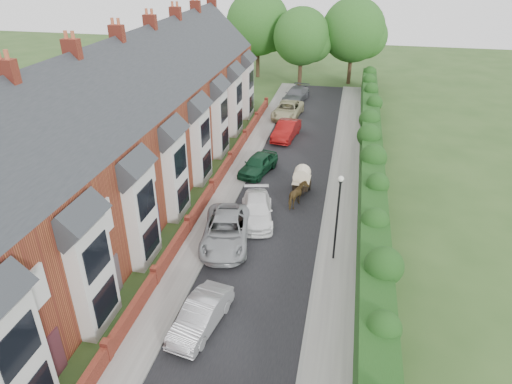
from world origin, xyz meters
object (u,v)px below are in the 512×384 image
at_px(car_red, 286,130).
at_px(horse, 298,196).
at_px(car_beige, 288,110).
at_px(lamppost, 338,208).
at_px(horse_cart, 302,178).
at_px(car_silver_b, 226,231).
at_px(car_grey, 296,95).
at_px(car_silver_a, 201,315).
at_px(car_white, 257,210).
at_px(car_green, 258,164).

bearing_deg(car_red, horse, -70.72).
height_order(car_beige, horse, horse).
bearing_deg(lamppost, horse_cart, 109.74).
bearing_deg(car_silver_b, horse, 45.82).
xyz_separation_m(car_silver_b, horse, (3.53, 5.09, 0.01)).
bearing_deg(car_red, car_grey, 100.29).
distance_m(car_silver_a, horse_cart, 14.19).
bearing_deg(car_white, car_green, 88.54).
distance_m(car_red, horse, 12.34).
bearing_deg(car_beige, car_grey, 93.59).
distance_m(lamppost, car_grey, 29.69).
height_order(car_silver_b, car_grey, car_silver_b).
xyz_separation_m(lamppost, horse, (-2.70, 5.50, -2.50)).
height_order(car_green, horse_cart, horse_cart).
xyz_separation_m(car_red, car_beige, (-0.74, 5.84, -0.02)).
height_order(car_silver_a, car_silver_b, car_silver_b).
xyz_separation_m(car_silver_a, horse_cart, (2.85, 13.89, 0.43)).
relative_size(lamppost, car_red, 1.09).
distance_m(car_silver_a, car_red, 23.91).
bearing_deg(car_red, car_white, -81.67).
relative_size(car_silver_a, car_white, 0.87).
bearing_deg(car_beige, car_silver_a, -84.31).
bearing_deg(horse, horse_cart, -74.03).
height_order(lamppost, car_red, lamppost).
bearing_deg(car_red, car_beige, 104.38).
bearing_deg(car_silver_b, car_silver_a, -93.69).
bearing_deg(car_silver_b, car_red, 77.43).
distance_m(car_red, car_beige, 5.89).
xyz_separation_m(car_green, horse, (3.61, -4.48, 0.06)).
distance_m(car_silver_b, car_green, 9.58).
height_order(car_red, car_grey, car_red).
height_order(car_silver_a, horse_cart, horse_cart).
xyz_separation_m(car_silver_a, car_beige, (-0.50, 29.75, 0.07)).
relative_size(car_silver_a, horse_cart, 1.53).
relative_size(lamppost, car_green, 1.19).
relative_size(lamppost, car_beige, 0.95).
bearing_deg(car_silver_a, car_green, 102.75).
relative_size(car_green, car_beige, 0.80).
bearing_deg(car_green, lamppost, -43.17).
relative_size(lamppost, car_white, 1.08).
relative_size(car_silver_a, horse, 2.19).
bearing_deg(car_green, car_silver_a, -72.83).
xyz_separation_m(car_white, car_green, (-1.32, 6.73, 0.05)).
relative_size(car_green, horse_cart, 1.61).
height_order(lamppost, car_white, lamppost).
xyz_separation_m(car_silver_a, car_green, (-0.76, 16.33, 0.06)).
bearing_deg(car_beige, horse_cart, -73.36).
relative_size(car_grey, horse, 2.76).
relative_size(horse, horse_cart, 0.70).
bearing_deg(car_white, horse, 31.84).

